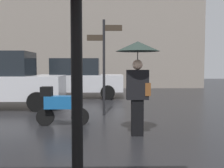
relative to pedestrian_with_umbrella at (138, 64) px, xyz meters
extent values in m
cylinder|color=black|center=(-0.91, -3.85, -0.32)|extent=(0.09, 0.09, 2.50)
cube|color=black|center=(-0.01, 0.00, -1.17)|extent=(0.26, 0.17, 0.80)
cube|color=black|center=(-0.01, 0.00, -0.45)|extent=(0.48, 0.22, 0.65)
sphere|color=beige|center=(-0.01, 0.00, -0.01)|extent=(0.22, 0.22, 0.22)
cube|color=brown|center=(0.21, 0.00, -0.54)|extent=(0.12, 0.24, 0.28)
cylinder|color=black|center=(-0.01, 0.00, 0.13)|extent=(0.02, 0.02, 0.30)
cone|color=#22302A|center=(-0.01, 0.00, 0.39)|extent=(0.95, 0.95, 0.21)
cylinder|color=black|center=(-1.36, 1.03, -1.34)|extent=(0.46, 0.09, 0.46)
cylinder|color=black|center=(-2.25, 1.03, -1.34)|extent=(0.46, 0.09, 0.46)
cube|color=#195999|center=(-1.81, 1.03, -0.96)|extent=(0.89, 0.32, 0.32)
cube|color=black|center=(-2.21, 1.03, -0.68)|extent=(0.28, 0.28, 0.24)
cylinder|color=black|center=(-1.40, 1.03, -0.61)|extent=(0.06, 0.06, 0.55)
cube|color=silver|center=(-4.35, 4.06, -0.81)|extent=(4.13, 1.74, 0.85)
cube|color=black|center=(-4.56, 4.06, 0.05)|extent=(2.27, 1.60, 0.87)
cylinder|color=black|center=(-3.01, 4.92, -1.24)|extent=(0.67, 0.18, 0.67)
cylinder|color=black|center=(-3.01, 3.19, -1.24)|extent=(0.67, 0.18, 0.67)
cube|color=silver|center=(-1.96, 7.36, -0.85)|extent=(4.10, 1.85, 0.78)
cube|color=black|center=(-2.16, 7.36, -0.07)|extent=(2.26, 1.70, 0.78)
cylinder|color=black|center=(-0.62, 8.29, -1.24)|extent=(0.66, 0.18, 0.66)
cylinder|color=black|center=(-0.62, 6.44, -1.24)|extent=(0.66, 0.18, 0.66)
cylinder|color=black|center=(-3.29, 8.29, -1.24)|extent=(0.66, 0.18, 0.66)
cylinder|color=black|center=(-3.29, 6.44, -1.24)|extent=(0.66, 0.18, 0.66)
cylinder|color=black|center=(-0.76, 2.50, -0.10)|extent=(0.08, 0.08, 2.95)
cube|color=#33281E|center=(-0.48, 2.50, 1.13)|extent=(0.56, 0.04, 0.18)
cube|color=#33281E|center=(-1.02, 2.50, 0.83)|extent=(0.52, 0.04, 0.18)
camera|label=1|loc=(-0.69, -5.90, -0.04)|focal=43.57mm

